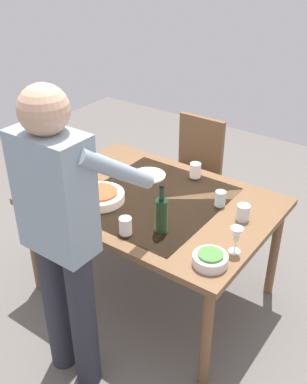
{
  "coord_description": "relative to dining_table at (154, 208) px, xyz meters",
  "views": [
    {
      "loc": [
        -1.41,
        1.97,
        2.23
      ],
      "look_at": [
        0.0,
        0.0,
        0.8
      ],
      "focal_mm": 42.47,
      "sensor_mm": 36.0,
      "label": 1
    }
  ],
  "objects": [
    {
      "name": "dinner_plate_near",
      "position": [
        0.2,
        -0.23,
        0.08
      ],
      "size": [
        0.23,
        0.23,
        0.01
      ],
      "primitive_type": "cylinder",
      "color": "white",
      "rests_on": "dining_table"
    },
    {
      "name": "chair_near",
      "position": [
        0.24,
        -0.91,
        -0.15
      ],
      "size": [
        0.4,
        0.4,
        0.91
      ],
      "color": "#523019",
      "rests_on": "ground_plane"
    },
    {
      "name": "wine_bottle",
      "position": [
        -0.24,
        0.25,
        0.18
      ],
      "size": [
        0.07,
        0.07,
        0.3
      ],
      "color": "black",
      "rests_on": "dining_table"
    },
    {
      "name": "water_cup_far_right",
      "position": [
        -0.06,
        -0.4,
        0.12
      ],
      "size": [
        0.07,
        0.07,
        0.1
      ],
      "primitive_type": "cylinder",
      "color": "silver",
      "rests_on": "dining_table"
    },
    {
      "name": "person_server",
      "position": [
        -0.03,
        0.79,
        0.29
      ],
      "size": [
        0.42,
        0.61,
        1.69
      ],
      "color": "#2D2D38",
      "rests_on": "ground_plane"
    },
    {
      "name": "wine_glass_right",
      "position": [
        -0.66,
        0.19,
        0.17
      ],
      "size": [
        0.07,
        0.07,
        0.15
      ],
      "color": "white",
      "rests_on": "dining_table"
    },
    {
      "name": "water_cup_near_left",
      "position": [
        -0.55,
        -0.12,
        0.12
      ],
      "size": [
        0.08,
        0.08,
        0.1
      ],
      "primitive_type": "cylinder",
      "color": "silver",
      "rests_on": "dining_table"
    },
    {
      "name": "wine_glass_left",
      "position": [
        0.52,
        0.11,
        0.17
      ],
      "size": [
        0.07,
        0.07,
        0.15
      ],
      "color": "white",
      "rests_on": "dining_table"
    },
    {
      "name": "serving_bowl_pasta",
      "position": [
        0.25,
        0.21,
        0.1
      ],
      "size": [
        0.3,
        0.3,
        0.07
      ],
      "color": "white",
      "rests_on": "dining_table"
    },
    {
      "name": "water_cup_far_left",
      "position": [
        -0.09,
        0.39,
        0.12
      ],
      "size": [
        0.07,
        0.07,
        0.1
      ],
      "primitive_type": "cylinder",
      "color": "silver",
      "rests_on": "dining_table"
    },
    {
      "name": "water_cup_near_right",
      "position": [
        -0.37,
        -0.18,
        0.12
      ],
      "size": [
        0.07,
        0.07,
        0.1
      ],
      "primitive_type": "cylinder",
      "color": "silver",
      "rests_on": "dining_table"
    },
    {
      "name": "ground_plane",
      "position": [
        0.0,
        0.0,
        -0.68
      ],
      "size": [
        6.0,
        6.0,
        0.0
      ],
      "primitive_type": "plane",
      "color": "#66605B"
    },
    {
      "name": "dining_table",
      "position": [
        0.0,
        0.0,
        0.0
      ],
      "size": [
        1.47,
        1.05,
        0.75
      ],
      "color": "brown",
      "rests_on": "ground_plane"
    },
    {
      "name": "side_bowl_salad",
      "position": [
        -0.6,
        0.35,
        0.1
      ],
      "size": [
        0.18,
        0.18,
        0.07
      ],
      "color": "white",
      "rests_on": "dining_table"
    }
  ]
}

